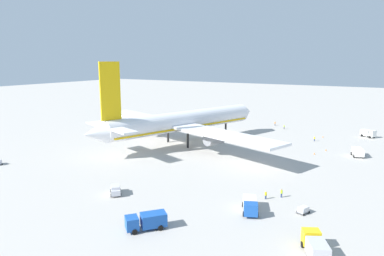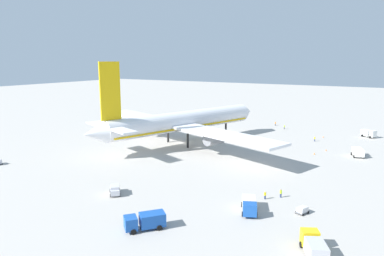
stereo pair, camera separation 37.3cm
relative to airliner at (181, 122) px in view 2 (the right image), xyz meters
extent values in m
plane|color=#ADA8A0|center=(1.31, -0.41, -7.46)|extent=(600.00, 600.00, 0.00)
cylinder|color=white|center=(1.31, -0.41, 0.18)|extent=(55.15, 24.17, 6.28)
cone|color=white|center=(30.24, -10.34, 0.18)|extent=(6.75, 7.46, 6.16)
cone|color=white|center=(-28.22, 9.72, 0.18)|extent=(7.88, 7.69, 5.97)
cube|color=#E5B20C|center=(-23.36, 8.05, 11.28)|extent=(5.84, 2.42, 15.92)
cube|color=white|center=(-21.90, 13.86, 1.43)|extent=(7.42, 10.93, 0.36)
cube|color=white|center=(-25.77, 2.57, 1.43)|extent=(7.42, 10.93, 0.36)
cube|color=white|center=(5.57, 20.67, -0.77)|extent=(20.31, 37.30, 0.70)
cylinder|color=slate|center=(4.75, 15.18, -2.92)|extent=(6.02, 5.07, 3.60)
cube|color=white|center=(-8.27, -19.66, -0.77)|extent=(20.31, 37.30, 0.70)
cylinder|color=slate|center=(-5.55, -14.83, -2.88)|extent=(6.80, 5.28, 3.53)
cylinder|color=black|center=(19.90, -6.79, -5.21)|extent=(0.70, 0.70, 4.49)
cylinder|color=black|center=(0.32, 5.37, -5.21)|extent=(0.70, 0.70, 4.49)
cylinder|color=black|center=(-3.02, -4.36, -5.21)|extent=(0.70, 0.70, 4.49)
cube|color=#E5B20C|center=(1.31, -0.41, -1.55)|extent=(52.93, 23.14, 0.50)
cube|color=#194CA5|center=(-54.58, -24.72, -6.00)|extent=(3.11, 3.16, 2.01)
cube|color=#194CA5|center=(-51.88, -27.02, -5.94)|extent=(4.70, 4.52, 2.14)
cube|color=black|center=(-55.11, -24.27, -5.50)|extent=(1.41, 1.64, 0.89)
cylinder|color=black|center=(-55.24, -25.79, -7.01)|extent=(0.88, 0.81, 0.90)
cylinder|color=black|center=(-53.63, -23.90, -7.01)|extent=(0.88, 0.81, 0.90)
cylinder|color=black|center=(-52.04, -28.51, -7.01)|extent=(0.88, 0.81, 0.90)
cylinder|color=black|center=(-50.43, -26.63, -7.01)|extent=(0.88, 0.81, 0.90)
cube|color=white|center=(41.65, -53.57, -5.85)|extent=(2.64, 2.47, 2.32)
cube|color=white|center=(43.19, -51.32, -5.95)|extent=(3.56, 3.80, 2.11)
cube|color=black|center=(41.35, -54.00, -5.27)|extent=(1.55, 1.10, 1.02)
cylinder|color=black|center=(42.63, -54.06, -7.01)|extent=(0.76, 0.91, 0.90)
cylinder|color=black|center=(40.84, -52.83, -7.01)|extent=(0.76, 0.91, 0.90)
cylinder|color=black|center=(44.45, -51.40, -7.01)|extent=(0.76, 0.91, 0.90)
cylinder|color=black|center=(42.67, -50.17, -7.01)|extent=(0.76, 0.91, 0.90)
cube|color=yellow|center=(-45.07, -50.53, -5.90)|extent=(2.79, 3.05, 2.22)
cube|color=#B2B2B7|center=(-48.07, -52.05, -5.98)|extent=(4.57, 3.95, 2.07)
cube|color=black|center=(-44.49, -50.23, -5.34)|extent=(1.01, 1.89, 0.98)
cylinder|color=black|center=(-45.79, -49.51, -7.01)|extent=(0.94, 0.67, 0.90)
cylinder|color=black|center=(-44.68, -51.71, -7.01)|extent=(0.94, 0.67, 0.90)
cube|color=white|center=(11.08, -52.01, -6.07)|extent=(2.16, 2.83, 1.87)
cube|color=white|center=(13.54, -51.19, -6.04)|extent=(3.62, 3.32, 1.95)
cube|color=black|center=(10.60, -52.17, -5.61)|extent=(0.74, 2.02, 0.82)
cylinder|color=black|center=(11.61, -53.15, -7.01)|extent=(0.95, 0.57, 0.90)
cylinder|color=black|center=(10.82, -50.78, -7.01)|extent=(0.95, 0.57, 0.90)
cylinder|color=black|center=(14.53, -52.17, -7.01)|extent=(0.95, 0.57, 0.90)
cylinder|color=black|center=(13.74, -49.80, -7.01)|extent=(0.95, 0.57, 0.90)
cube|color=#194CA5|center=(-40.09, -39.30, -5.94)|extent=(2.76, 2.98, 2.14)
cube|color=silver|center=(-36.85, -37.88, -6.16)|extent=(4.68, 3.81, 1.71)
cube|color=black|center=(-40.72, -39.57, -5.41)|extent=(0.88, 1.87, 0.94)
cylinder|color=black|center=(-39.43, -40.31, -7.01)|extent=(0.94, 0.63, 0.90)
cylinder|color=black|center=(-40.39, -38.12, -7.01)|extent=(0.94, 0.63, 0.90)
cylinder|color=black|center=(-35.59, -38.64, -7.01)|extent=(0.94, 0.63, 0.90)
cylinder|color=black|center=(-36.54, -36.45, -7.01)|extent=(0.94, 0.63, 0.90)
cube|color=silver|center=(-43.83, -11.46, -6.59)|extent=(4.33, 4.26, 1.10)
cube|color=silver|center=(-43.98, -11.61, -5.76)|extent=(3.10, 3.07, 0.55)
cylinder|color=black|center=(-43.46, -9.83, -7.14)|extent=(0.61, 0.60, 0.64)
cylinder|color=black|center=(-42.18, -11.16, -7.14)|extent=(0.61, 0.60, 0.64)
cylinder|color=black|center=(-45.47, -11.76, -7.14)|extent=(0.61, 0.60, 0.64)
cylinder|color=black|center=(-44.19, -13.09, -7.14)|extent=(0.61, 0.60, 0.64)
cylinder|color=black|center=(-43.16, 28.59, -7.26)|extent=(0.15, 0.41, 0.40)
cube|color=#595B60|center=(-33.81, -46.89, -7.18)|extent=(2.62, 2.12, 0.15)
cylinder|color=#333338|center=(-32.47, -47.40, -7.18)|extent=(0.59, 0.29, 0.08)
cube|color=silver|center=(-33.81, -46.89, -6.67)|extent=(2.23, 1.86, 0.89)
cylinder|color=black|center=(-32.76, -46.54, -7.26)|extent=(0.42, 0.26, 0.40)
cylinder|color=black|center=(-33.26, -47.85, -7.26)|extent=(0.42, 0.26, 0.40)
cylinder|color=black|center=(-34.36, -45.93, -7.26)|extent=(0.42, 0.26, 0.40)
cylinder|color=black|center=(-34.87, -47.23, -7.26)|extent=(0.42, 0.26, 0.40)
cube|color=#26598C|center=(53.86, 15.68, -7.18)|extent=(2.98, 2.72, 0.15)
cylinder|color=#333338|center=(55.17, 16.66, -7.18)|extent=(0.53, 0.42, 0.08)
cube|color=silver|center=(53.86, 15.68, -6.52)|extent=(2.56, 2.35, 1.18)
cylinder|color=black|center=(54.25, 16.85, -7.26)|extent=(0.39, 0.33, 0.40)
cylinder|color=black|center=(55.09, 15.73, -7.26)|extent=(0.39, 0.33, 0.40)
cylinder|color=black|center=(52.62, 15.64, -7.26)|extent=(0.39, 0.33, 0.40)
cylinder|color=black|center=(53.46, 14.52, -7.26)|extent=(0.39, 0.33, 0.40)
cylinder|color=navy|center=(-30.81, -38.93, -7.06)|extent=(0.33, 0.33, 0.79)
cylinder|color=yellow|center=(-30.81, -38.93, -6.37)|extent=(0.41, 0.41, 0.60)
sphere|color=beige|center=(-30.81, -38.93, -5.96)|extent=(0.21, 0.21, 0.21)
cylinder|color=#3F3F47|center=(42.42, -21.99, -7.04)|extent=(0.43, 0.43, 0.85)
cylinder|color=#B2F219|center=(42.42, -21.99, -6.29)|extent=(0.54, 0.54, 0.64)
sphere|color=tan|center=(42.42, -21.99, -5.86)|extent=(0.23, 0.23, 0.23)
cylinder|color=navy|center=(26.34, -36.90, -7.05)|extent=(0.44, 0.44, 0.81)
cylinder|color=yellow|center=(26.34, -36.90, -6.34)|extent=(0.55, 0.55, 0.61)
sphere|color=tan|center=(26.34, -36.90, -5.93)|extent=(0.22, 0.22, 0.22)
cylinder|color=navy|center=(-28.41, -41.37, -7.03)|extent=(0.43, 0.43, 0.85)
cylinder|color=#B2F219|center=(-28.41, -41.37, -6.29)|extent=(0.53, 0.53, 0.64)
sphere|color=#8C6647|center=(-28.41, -41.37, -5.85)|extent=(0.23, 0.23, 0.23)
cylinder|color=#3F3F47|center=(48.02, -16.57, -7.03)|extent=(0.32, 0.32, 0.86)
cylinder|color=orange|center=(48.02, -16.57, -6.28)|extent=(0.41, 0.41, 0.64)
sphere|color=tan|center=(48.02, -16.57, -5.85)|extent=(0.23, 0.23, 0.23)
cone|color=orange|center=(42.59, 37.27, -7.18)|extent=(0.36, 0.36, 0.55)
cone|color=orange|center=(14.91, -42.55, -7.18)|extent=(0.36, 0.36, 0.55)
cone|color=orange|center=(8.72, -40.39, -7.18)|extent=(0.36, 0.36, 0.55)
cone|color=orange|center=(34.15, -38.28, -7.18)|extent=(0.36, 0.36, 0.55)
cone|color=orange|center=(1.42, 42.23, -7.18)|extent=(0.36, 0.36, 0.55)
camera|label=1|loc=(-94.86, -59.26, 19.59)|focal=32.85mm
camera|label=2|loc=(-94.67, -59.58, 19.59)|focal=32.85mm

